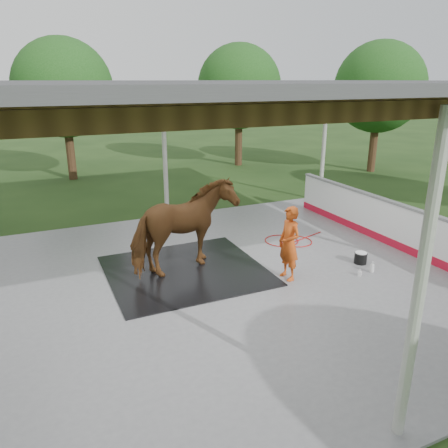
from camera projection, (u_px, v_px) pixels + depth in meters
name	position (u px, v px, depth m)	size (l,w,h in m)	color
ground	(233.00, 281.00, 9.40)	(100.00, 100.00, 0.00)	#1E3814
concrete_slab	(233.00, 280.00, 9.40)	(12.00, 10.00, 0.05)	slate
pavilion_structure	(234.00, 88.00, 8.15)	(12.60, 10.60, 4.05)	beige
dasher_board	(397.00, 227.00, 11.01)	(0.16, 8.00, 1.15)	red
tree_belt	(228.00, 96.00, 9.11)	(28.00, 28.00, 5.80)	#382314
rubber_mat	(186.00, 270.00, 9.76)	(3.37, 3.16, 0.03)	black
horse	(184.00, 228.00, 9.44)	(1.08, 2.37, 2.00)	brown
handler	(289.00, 243.00, 9.17)	(0.58, 0.38, 1.60)	#C64915
wash_bucket	(361.00, 258.00, 10.14)	(0.29, 0.29, 0.27)	black
soap_bottle_a	(372.00, 267.00, 9.66)	(0.10, 0.10, 0.26)	silver
soap_bottle_b	(360.00, 273.00, 9.49)	(0.07, 0.08, 0.16)	#338CD8
hose_coil	(289.00, 241.00, 11.55)	(1.81, 1.07, 0.02)	#AF0F0C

